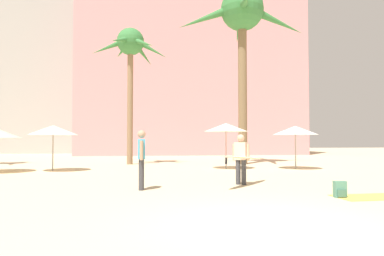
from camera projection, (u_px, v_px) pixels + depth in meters
name	position (u px, v px, depth m)	size (l,w,h in m)	color
ground	(272.00, 225.00, 5.95)	(120.00, 120.00, 0.00)	beige
hotel_pink	(190.00, 69.00, 38.56)	(23.08, 9.63, 18.85)	pink
hotel_tower_gray	(63.00, 56.00, 43.08)	(14.44, 8.10, 23.95)	#A8A8A3
palm_tree_far_left	(242.00, 19.00, 21.80)	(8.29, 8.45, 11.03)	brown
palm_tree_left	(131.00, 51.00, 21.50)	(4.72, 4.68, 8.42)	#896B4C
cafe_umbrella_0	(226.00, 127.00, 17.96)	(2.27, 2.27, 2.35)	gray
cafe_umbrella_1	(295.00, 130.00, 17.85)	(2.28, 2.28, 2.20)	gray
cafe_umbrella_3	(53.00, 130.00, 16.63)	(2.29, 2.29, 2.18)	gray
beach_towel	(370.00, 197.00, 8.91)	(1.76, 0.99, 0.01)	#F4CC4C
backpack	(340.00, 190.00, 8.86)	(0.32, 0.27, 0.42)	#4E876F
person_far_left	(242.00, 157.00, 11.35)	(2.19, 2.55, 1.66)	#3D3D42
person_mid_left	(141.00, 157.00, 10.29)	(0.24, 0.60, 1.76)	#3D3D42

